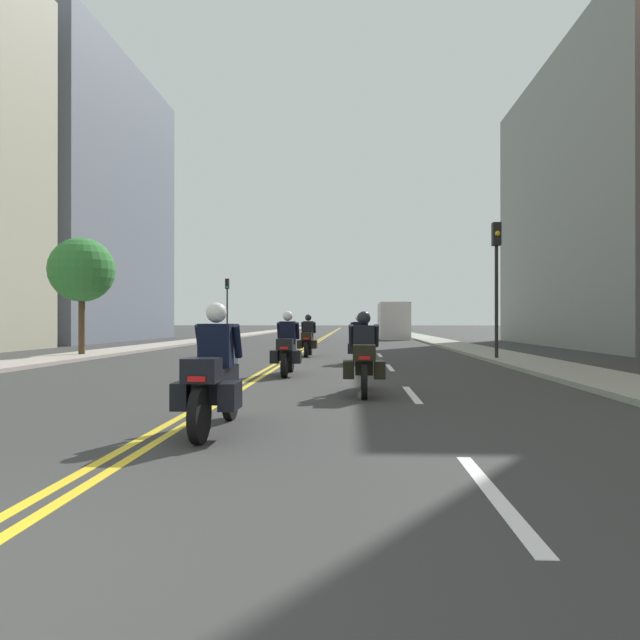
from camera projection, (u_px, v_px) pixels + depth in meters
name	position (u px, v px, depth m)	size (l,w,h in m)	color
ground_plane	(326.00, 336.00, 50.49)	(264.00, 264.00, 0.00)	#343534
sidewalk_left	(240.00, 335.00, 50.95)	(2.19, 144.00, 0.12)	#A39991
sidewalk_right	(414.00, 336.00, 50.02)	(2.19, 144.00, 0.12)	gray
centreline_yellow_inner	(325.00, 336.00, 50.49)	(0.12, 132.00, 0.01)	yellow
centreline_yellow_outer	(328.00, 336.00, 50.48)	(0.12, 132.00, 0.01)	yellow
lane_dashes_white	(372.00, 345.00, 31.32)	(0.14, 56.40, 0.01)	silver
building_left_1	(72.00, 203.00, 39.19)	(9.20, 17.55, 19.72)	slate
building_right_1	(616.00, 202.00, 29.97)	(7.49, 18.87, 15.78)	gray
motorcycle_0	(214.00, 379.00, 6.82)	(0.76, 2.16, 1.62)	black
motorcycle_1	(364.00, 360.00, 10.34)	(0.76, 2.20, 1.58)	black
motorcycle_2	(287.00, 350.00, 14.05)	(0.76, 2.12, 1.65)	black
motorcycle_3	(359.00, 343.00, 17.97)	(0.76, 2.17, 1.64)	black
motorcycle_4	(308.00, 340.00, 21.60)	(0.77, 2.12, 1.66)	black
traffic_light_near	(496.00, 266.00, 18.98)	(0.28, 0.38, 4.81)	black
traffic_light_far	(227.00, 297.00, 42.72)	(0.28, 0.38, 4.71)	black
street_tree_0	(82.00, 270.00, 21.10)	(2.47, 2.47, 4.60)	#493522
parked_truck	(393.00, 323.00, 42.94)	(2.20, 6.50, 2.80)	silver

